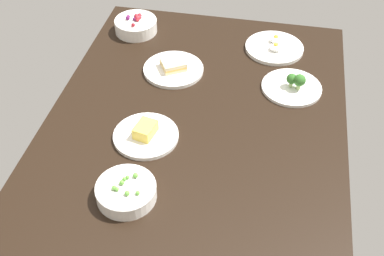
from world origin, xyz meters
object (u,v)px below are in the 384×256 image
plate_sandwich (173,68)px  bowl_berries (136,25)px  plate_eggs (274,47)px  plate_cheese (146,134)px  plate_broccoli (292,86)px  bowl_peas (126,191)px

plate_sandwich → bowl_berries: size_ratio=1.29×
plate_sandwich → plate_eggs: bearing=-59.0°
plate_cheese → bowl_berries: 62.22cm
plate_broccoli → bowl_berries: size_ratio=1.23×
plate_eggs → plate_broccoli: plate_broccoli is taller
plate_broccoli → bowl_peas: bearing=143.3°
plate_eggs → plate_broccoli: bearing=-161.2°
plate_cheese → plate_broccoli: plate_broccoli is taller
plate_cheese → bowl_berries: (58.86, 20.10, 1.68)cm
plate_eggs → bowl_peas: bearing=156.6°
plate_eggs → plate_broccoli: (-23.39, -7.95, 0.29)cm
plate_eggs → bowl_berries: size_ratio=1.31×
plate_sandwich → bowl_peas: bowl_peas is taller
plate_cheese → bowl_berries: size_ratio=1.21×
plate_sandwich → plate_broccoli: (-2.15, -43.24, 0.12)cm
plate_eggs → plate_cheese: size_ratio=1.09×
plate_eggs → bowl_peas: size_ratio=1.32×
plate_sandwich → plate_broccoli: size_ratio=1.05×
plate_broccoli → bowl_peas: (-57.57, 42.99, 1.14)cm
plate_cheese → bowl_berries: bowl_berries is taller
bowl_berries → plate_broccoli: bearing=-111.6°
plate_eggs → plate_sandwich: (-21.24, 35.30, 0.17)cm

